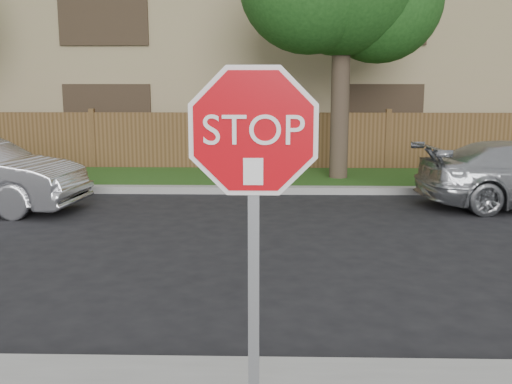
{
  "coord_description": "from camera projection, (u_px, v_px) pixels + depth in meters",
  "views": [
    {
      "loc": [
        0.85,
        -4.78,
        2.42
      ],
      "look_at": [
        0.75,
        -0.9,
        1.7
      ],
      "focal_mm": 42.0,
      "sensor_mm": 36.0,
      "label": 1
    }
  ],
  "objects": [
    {
      "name": "grass_strip",
      "position": [
        236.0,
        179.0,
        14.78
      ],
      "size": [
        70.0,
        3.0,
        0.12
      ],
      "primitive_type": "cube",
      "color": "#1E4714",
      "rests_on": "ground"
    },
    {
      "name": "fence",
      "position": [
        239.0,
        142.0,
        16.22
      ],
      "size": [
        70.0,
        0.12,
        1.6
      ],
      "primitive_type": "cube",
      "color": "#4C341A",
      "rests_on": "ground"
    },
    {
      "name": "far_curb",
      "position": [
        232.0,
        190.0,
        13.16
      ],
      "size": [
        70.0,
        0.3,
        0.15
      ],
      "primitive_type": "cube",
      "color": "gray",
      "rests_on": "ground"
    },
    {
      "name": "stop_sign",
      "position": [
        253.0,
        188.0,
        3.35
      ],
      "size": [
        1.01,
        0.13,
        2.55
      ],
      "color": "gray",
      "rests_on": "sidewalk_near"
    },
    {
      "name": "apartment_building",
      "position": [
        247.0,
        50.0,
        21.23
      ],
      "size": [
        35.2,
        9.2,
        7.2
      ],
      "color": "#97895E",
      "rests_on": "ground"
    },
    {
      "name": "ground",
      "position": [
        171.0,
        366.0,
        5.16
      ],
      "size": [
        90.0,
        90.0,
        0.0
      ],
      "primitive_type": "plane",
      "color": "black",
      "rests_on": "ground"
    }
  ]
}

